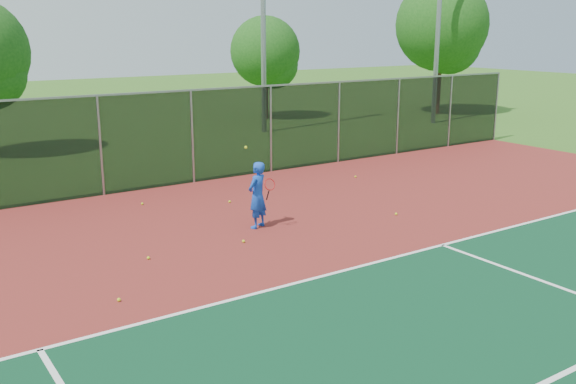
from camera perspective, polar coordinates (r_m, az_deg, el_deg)
name	(u,v)px	position (r m, az deg, el deg)	size (l,w,h in m)	color
ground	(490,313)	(12.13, 17.54, -10.19)	(120.00, 120.00, 0.00)	#2F5F1B
court_apron	(410,277)	(13.34, 10.82, -7.45)	(30.00, 20.00, 0.02)	maroon
fence_back	(192,136)	(20.97, -8.51, 4.98)	(30.00, 0.06, 3.03)	black
tennis_player	(257,195)	(16.05, -2.74, -0.26)	(0.73, 0.73, 2.10)	blue
practice_ball_0	(396,214)	(17.55, 9.59, -1.93)	(0.07, 0.07, 0.07)	#C7DC19
practice_ball_1	(230,202)	(18.61, -5.21, -0.85)	(0.07, 0.07, 0.07)	#C7DC19
practice_ball_2	(142,204)	(18.77, -12.83, -1.02)	(0.07, 0.07, 0.07)	#C7DC19
practice_ball_5	(148,258)	(14.36, -12.31, -5.74)	(0.07, 0.07, 0.07)	#C7DC19
practice_ball_6	(119,300)	(12.36, -14.80, -9.24)	(0.07, 0.07, 0.07)	#C7DC19
practice_ball_7	(355,177)	(21.80, 6.02, 1.37)	(0.07, 0.07, 0.07)	#C7DC19
practice_ball_8	(244,241)	(15.14, -3.98, -4.39)	(0.07, 0.07, 0.07)	#C7DC19
tree_back_mid	(267,55)	(36.07, -1.86, 12.11)	(3.84, 3.84, 5.65)	#3C2315
tree_back_right	(444,29)	(39.19, 13.67, 13.89)	(5.32, 5.32, 7.82)	#3C2315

